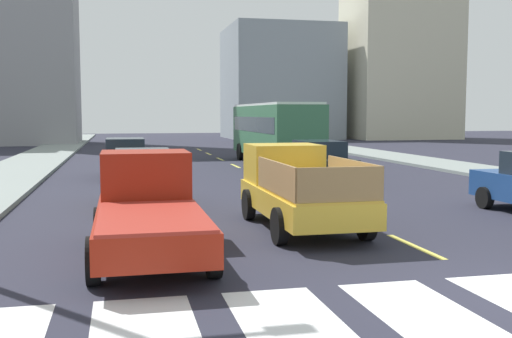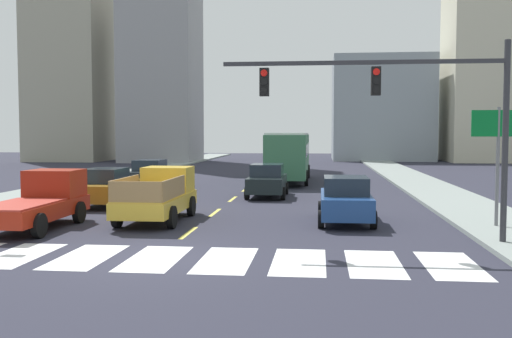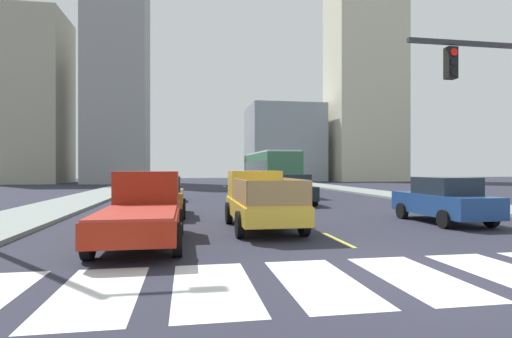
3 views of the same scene
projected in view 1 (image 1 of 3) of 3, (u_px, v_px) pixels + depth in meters
sidewalk_right at (482, 171)px, 28.53m from camera, size 3.40×110.00×0.15m
crosswalk_stripe_1 at (145, 338)px, 7.42m from camera, size 1.37×3.25×0.01m
crosswalk_stripe_2 at (293, 326)px, 7.84m from camera, size 1.37×3.25×0.01m
crosswalk_stripe_3 at (426, 315)px, 8.26m from camera, size 1.37×3.25×0.01m
lane_dash_0 at (415, 246)px, 12.56m from camera, size 0.16×2.40×0.01m
lane_dash_1 at (332, 209)px, 17.42m from camera, size 0.16×2.40×0.01m
lane_dash_2 at (286, 189)px, 22.28m from camera, size 0.16×2.40×0.01m
lane_dash_3 at (256, 175)px, 27.13m from camera, size 0.16×2.40×0.01m
lane_dash_4 at (235, 166)px, 31.99m from camera, size 0.16×2.40×0.01m
lane_dash_5 at (220, 159)px, 36.84m from camera, size 0.16×2.40×0.01m
lane_dash_6 at (208, 154)px, 41.70m from camera, size 0.16×2.40×0.01m
lane_dash_7 at (199, 150)px, 46.56m from camera, size 0.16×2.40×0.01m
pickup_stakebed at (297, 188)px, 14.79m from camera, size 2.18×5.20×1.96m
pickup_dark at (148, 207)px, 11.85m from camera, size 2.18×5.20×1.96m
city_bus at (274, 129)px, 32.92m from camera, size 2.72×10.80×3.32m
sedan_near_left at (125, 158)px, 26.01m from camera, size 2.02×4.40×1.72m
sedan_mid at (318, 162)px, 23.71m from camera, size 2.02×4.40×1.72m
sedan_far at (143, 178)px, 17.84m from camera, size 2.02×4.40×1.72m
block_mid_right at (280, 83)px, 68.16m from camera, size 11.79×11.56×12.46m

